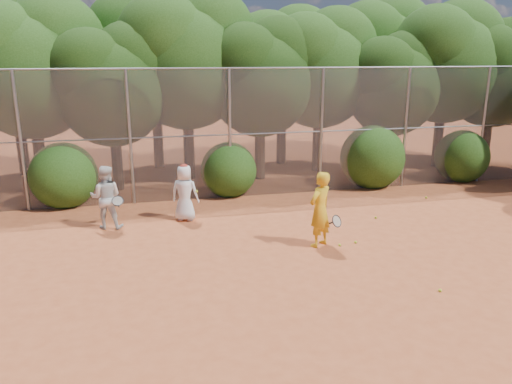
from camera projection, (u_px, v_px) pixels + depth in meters
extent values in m
plane|color=#AB4C26|center=(329.00, 270.00, 10.53)|extent=(80.00, 80.00, 0.00)
cylinder|color=gray|center=(21.00, 142.00, 14.07)|extent=(0.09, 0.09, 4.00)
cylinder|color=gray|center=(130.00, 138.00, 14.73)|extent=(0.09, 0.09, 4.00)
cylinder|color=gray|center=(230.00, 135.00, 15.40)|extent=(0.09, 0.09, 4.00)
cylinder|color=gray|center=(321.00, 131.00, 16.07)|extent=(0.09, 0.09, 4.00)
cylinder|color=gray|center=(405.00, 128.00, 16.74)|extent=(0.09, 0.09, 4.00)
cylinder|color=gray|center=(483.00, 125.00, 17.41)|extent=(0.09, 0.09, 4.00)
cylinder|color=gray|center=(261.00, 68.00, 15.09)|extent=(20.00, 0.05, 0.05)
cylinder|color=gray|center=(261.00, 134.00, 15.63)|extent=(20.00, 0.04, 0.04)
cube|color=slate|center=(261.00, 134.00, 15.63)|extent=(20.00, 0.02, 4.00)
cylinder|color=black|center=(39.00, 152.00, 16.61)|extent=(0.38, 0.38, 2.52)
sphere|color=#1D4010|center=(31.00, 76.00, 15.95)|extent=(4.03, 4.03, 4.03)
sphere|color=#1D4010|center=(56.00, 44.00, 16.24)|extent=(3.23, 3.23, 3.23)
sphere|color=#1D4010|center=(1.00, 50.00, 15.29)|extent=(3.02, 3.02, 3.02)
cylinder|color=black|center=(117.00, 158.00, 16.55)|extent=(0.36, 0.36, 2.17)
sphere|color=black|center=(112.00, 93.00, 15.99)|extent=(3.47, 3.47, 3.47)
sphere|color=black|center=(132.00, 64.00, 16.24)|extent=(2.78, 2.78, 2.78)
sphere|color=black|center=(89.00, 71.00, 15.42)|extent=(2.60, 2.60, 2.60)
cylinder|color=black|center=(189.00, 142.00, 17.98)|extent=(0.39, 0.39, 2.66)
sphere|color=#1D4010|center=(186.00, 68.00, 17.29)|extent=(4.26, 4.26, 4.26)
sphere|color=#1D4010|center=(208.00, 37.00, 17.60)|extent=(3.40, 3.40, 3.40)
sphere|color=#1D4010|center=(164.00, 42.00, 16.60)|extent=(3.19, 3.19, 3.19)
cylinder|color=black|center=(260.00, 148.00, 18.03)|extent=(0.37, 0.37, 2.27)
sphere|color=black|center=(260.00, 85.00, 17.44)|extent=(3.64, 3.64, 3.64)
sphere|color=black|center=(278.00, 58.00, 17.70)|extent=(2.91, 2.91, 2.91)
sphere|color=black|center=(244.00, 64.00, 16.85)|extent=(2.73, 2.73, 2.73)
cylinder|color=black|center=(318.00, 139.00, 19.31)|extent=(0.38, 0.38, 2.45)
sphere|color=#1D4010|center=(320.00, 76.00, 18.68)|extent=(3.92, 3.92, 3.92)
sphere|color=#1D4010|center=(336.00, 49.00, 18.96)|extent=(3.14, 3.14, 3.14)
sphere|color=#1D4010|center=(305.00, 54.00, 18.04)|extent=(2.94, 2.94, 2.94)
cylinder|color=black|center=(388.00, 145.00, 18.98)|extent=(0.36, 0.36, 2.10)
sphere|color=black|center=(392.00, 90.00, 18.43)|extent=(3.36, 3.36, 3.36)
sphere|color=black|center=(406.00, 67.00, 18.67)|extent=(2.69, 2.69, 2.69)
sphere|color=black|center=(382.00, 72.00, 17.89)|extent=(2.52, 2.52, 2.52)
cylinder|color=black|center=(438.00, 134.00, 20.04)|extent=(0.39, 0.39, 2.59)
sphere|color=#1D4010|center=(445.00, 69.00, 19.36)|extent=(4.14, 4.14, 4.14)
sphere|color=#1D4010|center=(460.00, 42.00, 19.66)|extent=(3.32, 3.32, 3.32)
sphere|color=#1D4010|center=(435.00, 47.00, 18.69)|extent=(3.11, 3.11, 3.11)
cylinder|color=black|center=(486.00, 137.00, 20.24)|extent=(0.37, 0.37, 2.31)
sphere|color=black|center=(493.00, 80.00, 19.64)|extent=(3.70, 3.70, 3.70)
sphere|color=black|center=(506.00, 56.00, 19.90)|extent=(2.96, 2.96, 2.96)
sphere|color=black|center=(486.00, 61.00, 19.03)|extent=(2.77, 2.77, 2.77)
cylinder|color=black|center=(21.00, 140.00, 18.53)|extent=(0.39, 0.39, 2.62)
sphere|color=#1D4010|center=(12.00, 69.00, 17.84)|extent=(4.20, 4.20, 4.20)
sphere|color=#1D4010|center=(36.00, 39.00, 18.14)|extent=(3.36, 3.36, 3.36)
cylinder|color=black|center=(158.00, 133.00, 19.81)|extent=(0.40, 0.40, 2.80)
sphere|color=#1D4010|center=(154.00, 61.00, 19.08)|extent=(4.48, 4.48, 4.48)
sphere|color=#1D4010|center=(175.00, 31.00, 19.40)|extent=(3.58, 3.58, 3.58)
sphere|color=#1D4010|center=(131.00, 36.00, 18.35)|extent=(3.36, 3.36, 3.36)
cylinder|color=black|center=(281.00, 133.00, 20.58)|extent=(0.38, 0.38, 2.52)
sphere|color=#1D4010|center=(282.00, 72.00, 19.93)|extent=(4.03, 4.03, 4.03)
sphere|color=#1D4010|center=(299.00, 46.00, 20.22)|extent=(3.23, 3.23, 3.23)
sphere|color=#1D4010|center=(267.00, 51.00, 19.27)|extent=(3.02, 3.02, 3.02)
cylinder|color=black|center=(375.00, 125.00, 22.12)|extent=(0.40, 0.40, 2.73)
sphere|color=#1D4010|center=(379.00, 63.00, 21.41)|extent=(4.37, 4.37, 4.37)
sphere|color=#1D4010|center=(394.00, 37.00, 21.72)|extent=(3.49, 3.49, 3.49)
sphere|color=#1D4010|center=(367.00, 41.00, 20.70)|extent=(3.28, 3.28, 3.28)
sphere|color=#1D4010|center=(63.00, 173.00, 14.84)|extent=(2.00, 2.00, 2.00)
sphere|color=#1D4010|center=(229.00, 167.00, 15.98)|extent=(1.80, 1.80, 1.80)
sphere|color=#1D4010|center=(372.00, 154.00, 17.04)|extent=(2.20, 2.20, 2.20)
sphere|color=#1D4010|center=(462.00, 154.00, 17.86)|extent=(1.90, 1.90, 1.90)
imported|color=yellow|center=(320.00, 209.00, 11.64)|extent=(0.79, 0.72, 1.80)
torus|color=black|center=(337.00, 221.00, 11.59)|extent=(0.34, 0.29, 0.28)
cylinder|color=black|center=(330.00, 223.00, 11.76)|extent=(0.16, 0.24, 0.16)
imported|color=white|center=(185.00, 193.00, 13.52)|extent=(0.89, 0.76, 1.54)
ellipsoid|color=#A72617|center=(184.00, 166.00, 13.32)|extent=(0.22, 0.22, 0.13)
sphere|color=#BBD025|center=(197.00, 191.00, 13.38)|extent=(0.07, 0.07, 0.07)
imported|color=silver|center=(106.00, 197.00, 12.88)|extent=(0.90, 0.76, 1.66)
torus|color=black|center=(118.00, 201.00, 12.68)|extent=(0.31, 0.24, 0.24)
cylinder|color=black|center=(118.00, 205.00, 12.87)|extent=(0.04, 0.23, 0.21)
sphere|color=#BBD025|center=(355.00, 242.00, 11.99)|extent=(0.07, 0.07, 0.07)
sphere|color=#BBD025|center=(376.00, 218.00, 13.80)|extent=(0.07, 0.07, 0.07)
sphere|color=#BBD025|center=(440.00, 290.00, 9.54)|extent=(0.07, 0.07, 0.07)
sphere|color=#BBD025|center=(340.00, 245.00, 11.82)|extent=(0.07, 0.07, 0.07)
sphere|color=#BBD025|center=(426.00, 197.00, 15.74)|extent=(0.07, 0.07, 0.07)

